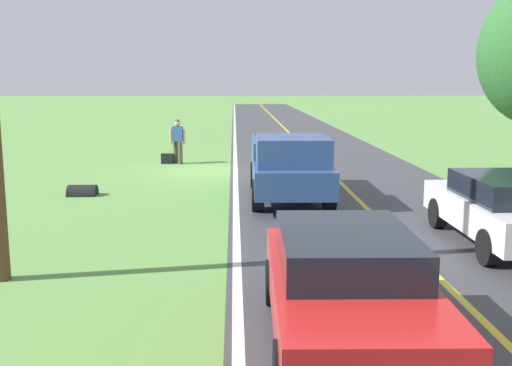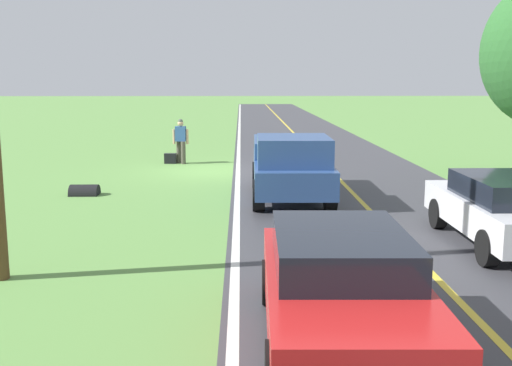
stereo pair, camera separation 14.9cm
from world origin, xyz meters
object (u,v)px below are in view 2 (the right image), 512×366
Objects in this scene: suitcase_carried at (170,158)px; sedan_ahead_same_lane at (341,285)px; hitchhiker_walking at (181,139)px; sedan_mid_oncoming at (505,208)px; pickup_truck_passing at (291,165)px.

suitcase_carried is 0.10× the size of sedan_ahead_same_lane.
hitchhiker_walking is 17.04m from sedan_ahead_same_lane.
sedan_mid_oncoming and sedan_ahead_same_lane have the same top height.
sedan_ahead_same_lane is (-3.59, 16.65, -0.23)m from hitchhiker_walking.
hitchhiker_walking is 0.40× the size of sedan_mid_oncoming.
suitcase_carried is 8.51m from pickup_truck_passing.
hitchhiker_walking is at bearing 100.86° from suitcase_carried.
sedan_mid_oncoming is at bearing 121.79° from hitchhiker_walking.
hitchhiker_walking is 0.39× the size of sedan_ahead_same_lane.
hitchhiker_walking is at bearing -63.47° from pickup_truck_passing.
suitcase_carried is at bearing 6.98° from hitchhiker_walking.
sedan_ahead_same_lane is at bearing 89.22° from pickup_truck_passing.
sedan_ahead_same_lane is at bearing 17.48° from suitcase_carried.
sedan_mid_oncoming reaches higher than suitcase_carried.
pickup_truck_passing reaches higher than sedan_ahead_same_lane.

